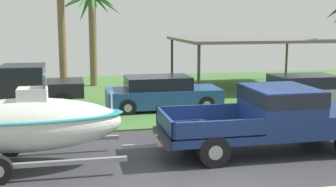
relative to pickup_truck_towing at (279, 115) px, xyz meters
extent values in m
cube|color=#38383D|center=(-2.10, -0.98, -1.04)|extent=(36.00, 8.00, 0.06)
cube|color=#477538|center=(-2.10, 10.02, -1.02)|extent=(36.00, 14.00, 0.11)
cube|color=navy|center=(-0.37, 0.00, -0.38)|extent=(5.75, 2.09, 0.22)
cube|color=navy|center=(1.70, 0.00, -0.08)|extent=(1.61, 2.09, 0.38)
cube|color=navy|center=(0.03, 0.00, 0.25)|extent=(1.72, 2.09, 1.06)
cube|color=black|center=(0.03, 0.00, 0.55)|extent=(1.74, 2.11, 0.38)
cube|color=#112047|center=(-2.04, 0.00, -0.25)|extent=(2.41, 2.09, 0.04)
cube|color=navy|center=(-2.04, 1.01, -0.05)|extent=(2.41, 0.08, 0.45)
cube|color=navy|center=(-2.04, -1.01, -0.05)|extent=(2.41, 0.08, 0.45)
cube|color=navy|center=(-3.20, 0.00, -0.05)|extent=(0.08, 2.09, 0.45)
cube|color=#333338|center=(-3.30, 0.00, -0.44)|extent=(0.12, 1.88, 0.16)
sphere|color=#B2B2B7|center=(-3.42, 0.00, -0.39)|extent=(0.10, 0.10, 0.10)
cylinder|color=black|center=(1.62, 0.93, -0.61)|extent=(0.80, 0.28, 0.80)
cylinder|color=#9E9EA3|center=(1.62, 0.93, -0.61)|extent=(0.36, 0.29, 0.36)
cylinder|color=black|center=(-2.16, 0.93, -0.61)|extent=(0.80, 0.28, 0.80)
cylinder|color=#9E9EA3|center=(-2.16, 0.93, -0.61)|extent=(0.36, 0.29, 0.36)
cylinder|color=black|center=(-2.16, -0.93, -0.61)|extent=(0.80, 0.28, 0.80)
cylinder|color=#9E9EA3|center=(-2.16, -0.93, -0.61)|extent=(0.36, 0.29, 0.36)
cube|color=gray|center=(-3.87, 0.00, -0.63)|extent=(0.90, 0.10, 0.08)
cube|color=gray|center=(-6.72, 0.98, -0.63)|extent=(4.80, 0.12, 0.10)
cube|color=gray|center=(-6.72, -0.98, -0.63)|extent=(4.80, 0.12, 0.10)
cylinder|color=black|center=(-7.20, 1.04, -0.69)|extent=(0.64, 0.22, 0.64)
cylinder|color=#9E9EA3|center=(-7.20, 1.04, -0.69)|extent=(0.29, 0.23, 0.29)
ellipsoid|color=silver|center=(-6.72, 0.00, 0.07)|extent=(4.77, 1.79, 1.30)
ellipsoid|color=teal|center=(-6.72, 0.00, 0.29)|extent=(4.86, 1.83, 0.12)
cube|color=silver|center=(-6.48, 0.00, 0.65)|extent=(0.70, 0.60, 0.65)
cube|color=slate|center=(-6.18, 0.00, 1.13)|extent=(0.06, 0.56, 0.36)
cylinder|color=silver|center=(-4.58, 0.00, 0.58)|extent=(0.04, 0.04, 0.50)
cube|color=black|center=(-7.88, 7.45, -0.38)|extent=(5.54, 1.99, 0.22)
cube|color=black|center=(-5.89, 7.45, -0.08)|extent=(1.55, 1.99, 0.38)
cube|color=black|center=(-7.50, 7.45, 0.25)|extent=(1.66, 1.99, 1.06)
cube|color=black|center=(-7.50, 7.45, 0.55)|extent=(1.68, 2.01, 0.38)
cylinder|color=black|center=(-5.97, 8.33, -0.61)|extent=(0.80, 0.28, 0.80)
cylinder|color=#9E9EA3|center=(-5.97, 8.33, -0.61)|extent=(0.36, 0.29, 0.36)
cylinder|color=black|center=(-5.97, 6.57, -0.61)|extent=(0.80, 0.28, 0.80)
cylinder|color=#9E9EA3|center=(-5.97, 6.57, -0.61)|extent=(0.36, 0.29, 0.36)
cube|color=#99999E|center=(3.86, 5.21, -0.48)|extent=(4.51, 1.83, 0.70)
cube|color=black|center=(3.63, 5.21, 0.12)|extent=(2.53, 1.68, 0.50)
cylinder|color=black|center=(5.39, 6.04, -0.68)|extent=(0.66, 0.22, 0.66)
cylinder|color=#9E9EA3|center=(5.39, 6.04, -0.68)|extent=(0.30, 0.23, 0.30)
cylinder|color=black|center=(2.33, 6.04, -0.68)|extent=(0.66, 0.22, 0.66)
cylinder|color=#9E9EA3|center=(2.33, 6.04, -0.68)|extent=(0.30, 0.23, 0.30)
cylinder|color=black|center=(2.33, 4.39, -0.68)|extent=(0.66, 0.22, 0.66)
cylinder|color=#9E9EA3|center=(2.33, 4.39, -0.68)|extent=(0.30, 0.23, 0.30)
cube|color=#234C89|center=(-2.01, 6.08, -0.48)|extent=(4.52, 1.82, 0.70)
cube|color=black|center=(-2.24, 6.08, 0.12)|extent=(2.53, 1.67, 0.50)
cylinder|color=black|center=(-0.47, 6.91, -0.68)|extent=(0.66, 0.22, 0.66)
cylinder|color=#9E9EA3|center=(-0.47, 6.91, -0.68)|extent=(0.30, 0.23, 0.30)
cylinder|color=black|center=(-0.47, 5.26, -0.68)|extent=(0.66, 0.22, 0.66)
cylinder|color=#9E9EA3|center=(-0.47, 5.26, -0.68)|extent=(0.30, 0.23, 0.30)
cylinder|color=black|center=(-3.55, 6.91, -0.68)|extent=(0.66, 0.22, 0.66)
cylinder|color=#9E9EA3|center=(-3.55, 6.91, -0.68)|extent=(0.30, 0.23, 0.30)
cylinder|color=black|center=(-3.55, 5.26, -0.68)|extent=(0.66, 0.22, 0.66)
cylinder|color=#9E9EA3|center=(-3.55, 5.26, -0.68)|extent=(0.30, 0.23, 0.30)
cylinder|color=#4C4238|center=(7.06, 13.45, 0.24)|extent=(0.14, 0.14, 2.50)
cylinder|color=#4C4238|center=(-0.01, 13.45, 0.24)|extent=(0.14, 0.14, 2.50)
cylinder|color=#4C4238|center=(-0.01, 7.95, 0.24)|extent=(0.14, 0.14, 2.50)
cube|color=#6B665B|center=(3.53, 10.70, 1.56)|extent=(7.57, 6.00, 0.14)
cylinder|color=brown|center=(-5.98, 11.11, 1.97)|extent=(0.38, 0.53, 5.97)
cylinder|color=brown|center=(-4.44, 12.93, 1.50)|extent=(0.39, 0.51, 5.04)
cone|color=#387A38|center=(-3.68, 12.88, 3.42)|extent=(1.74, 0.44, 1.46)
cone|color=#387A38|center=(-3.96, 13.27, 3.44)|extent=(1.37, 1.11, 1.41)
cone|color=#387A38|center=(-4.26, 13.78, 3.59)|extent=(0.81, 1.97, 1.24)
cone|color=#387A38|center=(-4.77, 13.42, 3.21)|extent=(1.08, 1.38, 1.82)
cone|color=#387A38|center=(-5.31, 13.13, 3.54)|extent=(2.02, 0.83, 1.32)
cone|color=#387A38|center=(-4.82, 12.05, 3.55)|extent=(1.18, 2.06, 1.28)
cone|color=#387A38|center=(-4.44, 12.39, 3.48)|extent=(0.44, 1.39, 1.40)
camera|label=1|loc=(-5.48, -10.99, 2.63)|focal=47.27mm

